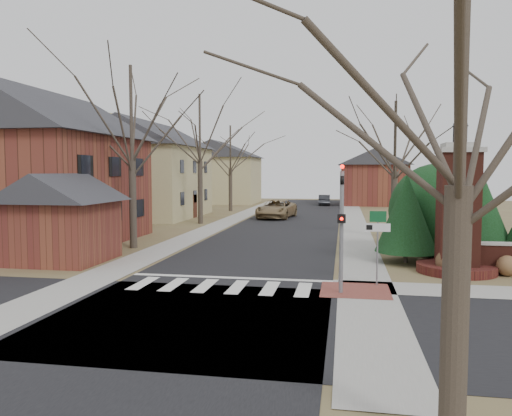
% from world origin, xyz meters
% --- Properties ---
extents(ground, '(120.00, 120.00, 0.00)m').
position_xyz_m(ground, '(0.00, 0.00, 0.00)').
color(ground, brown).
rests_on(ground, ground).
extents(main_street, '(8.00, 70.00, 0.01)m').
position_xyz_m(main_street, '(0.00, 22.00, 0.01)').
color(main_street, black).
rests_on(main_street, ground).
extents(cross_street, '(120.00, 8.00, 0.01)m').
position_xyz_m(cross_street, '(0.00, -3.00, 0.01)').
color(cross_street, black).
rests_on(cross_street, ground).
extents(crosswalk_zone, '(8.00, 2.20, 0.02)m').
position_xyz_m(crosswalk_zone, '(0.00, 0.80, 0.01)').
color(crosswalk_zone, silver).
rests_on(crosswalk_zone, ground).
extents(stop_bar, '(8.00, 0.35, 0.02)m').
position_xyz_m(stop_bar, '(0.00, 2.30, 0.01)').
color(stop_bar, silver).
rests_on(stop_bar, ground).
extents(sidewalk_right_main, '(2.00, 60.00, 0.02)m').
position_xyz_m(sidewalk_right_main, '(5.20, 22.00, 0.01)').
color(sidewalk_right_main, gray).
rests_on(sidewalk_right_main, ground).
extents(sidewalk_left, '(2.00, 60.00, 0.02)m').
position_xyz_m(sidewalk_left, '(-5.20, 22.00, 0.01)').
color(sidewalk_left, gray).
rests_on(sidewalk_left, ground).
extents(curb_apron, '(2.40, 2.40, 0.02)m').
position_xyz_m(curb_apron, '(4.80, 1.00, 0.01)').
color(curb_apron, brown).
rests_on(curb_apron, ground).
extents(traffic_signal_pole, '(0.28, 0.41, 4.50)m').
position_xyz_m(traffic_signal_pole, '(4.30, 0.57, 2.59)').
color(traffic_signal_pole, slate).
rests_on(traffic_signal_pole, ground).
extents(sign_post, '(0.90, 0.07, 2.75)m').
position_xyz_m(sign_post, '(5.59, 1.99, 1.95)').
color(sign_post, slate).
rests_on(sign_post, ground).
extents(brick_gate_monument, '(3.20, 3.20, 6.47)m').
position_xyz_m(brick_gate_monument, '(9.00, 4.99, 2.17)').
color(brick_gate_monument, '#522118').
rests_on(brick_gate_monument, ground).
extents(house_brick_left, '(9.80, 11.80, 9.42)m').
position_xyz_m(house_brick_left, '(-13.01, 9.99, 4.66)').
color(house_brick_left, brown).
rests_on(house_brick_left, ground).
extents(house_stucco_left, '(9.80, 12.80, 9.28)m').
position_xyz_m(house_stucco_left, '(-13.50, 27.00, 4.59)').
color(house_stucco_left, tan).
rests_on(house_stucco_left, ground).
extents(garage_left, '(4.80, 4.80, 4.29)m').
position_xyz_m(garage_left, '(-8.52, 4.49, 2.24)').
color(garage_left, brown).
rests_on(garage_left, ground).
extents(house_distant_left, '(10.80, 8.80, 8.53)m').
position_xyz_m(house_distant_left, '(-12.01, 48.00, 4.25)').
color(house_distant_left, tan).
rests_on(house_distant_left, ground).
extents(house_distant_right, '(8.80, 8.80, 7.30)m').
position_xyz_m(house_distant_right, '(7.99, 47.99, 3.65)').
color(house_distant_right, brown).
rests_on(house_distant_right, ground).
extents(evergreen_near, '(2.80, 2.80, 4.10)m').
position_xyz_m(evergreen_near, '(7.20, 7.00, 2.30)').
color(evergreen_near, '#473D33').
rests_on(evergreen_near, ground).
extents(evergreen_mid, '(3.40, 3.40, 4.70)m').
position_xyz_m(evergreen_mid, '(10.50, 8.20, 2.60)').
color(evergreen_mid, '#473D33').
rests_on(evergreen_mid, ground).
extents(evergreen_mass, '(4.80, 4.80, 4.80)m').
position_xyz_m(evergreen_mass, '(9.00, 9.50, 2.40)').
color(evergreen_mass, black).
rests_on(evergreen_mass, ground).
extents(bare_tree_0, '(8.05, 8.05, 11.15)m').
position_xyz_m(bare_tree_0, '(-7.00, 9.00, 7.70)').
color(bare_tree_0, '#473D33').
rests_on(bare_tree_0, ground).
extents(bare_tree_1, '(8.40, 8.40, 11.64)m').
position_xyz_m(bare_tree_1, '(-7.00, 22.00, 8.03)').
color(bare_tree_1, '#473D33').
rests_on(bare_tree_1, ground).
extents(bare_tree_2, '(7.35, 7.35, 10.19)m').
position_xyz_m(bare_tree_2, '(-7.50, 35.00, 7.03)').
color(bare_tree_2, '#473D33').
rests_on(bare_tree_2, ground).
extents(bare_tree_3, '(7.00, 7.00, 9.70)m').
position_xyz_m(bare_tree_3, '(7.50, 16.00, 6.69)').
color(bare_tree_3, '#473D33').
rests_on(bare_tree_3, ground).
extents(bare_tree_4, '(6.65, 6.65, 9.21)m').
position_xyz_m(bare_tree_4, '(6.00, -9.00, 6.35)').
color(bare_tree_4, '#473D33').
rests_on(bare_tree_4, ground).
extents(pickup_truck, '(3.40, 6.21, 1.65)m').
position_xyz_m(pickup_truck, '(-1.60, 27.76, 0.82)').
color(pickup_truck, '#8E754D').
rests_on(pickup_truck, ground).
extents(distant_car, '(1.51, 4.00, 1.30)m').
position_xyz_m(distant_car, '(1.97, 45.90, 0.65)').
color(distant_car, '#2E2F34').
rests_on(distant_car, ground).
extents(dry_shrub_left, '(1.01, 1.01, 1.01)m').
position_xyz_m(dry_shrub_left, '(8.60, 4.60, 0.51)').
color(dry_shrub_left, brown).
rests_on(dry_shrub_left, ground).
extents(dry_shrub_right, '(0.84, 0.84, 0.84)m').
position_xyz_m(dry_shrub_right, '(10.85, 4.60, 0.42)').
color(dry_shrub_right, brown).
rests_on(dry_shrub_right, ground).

